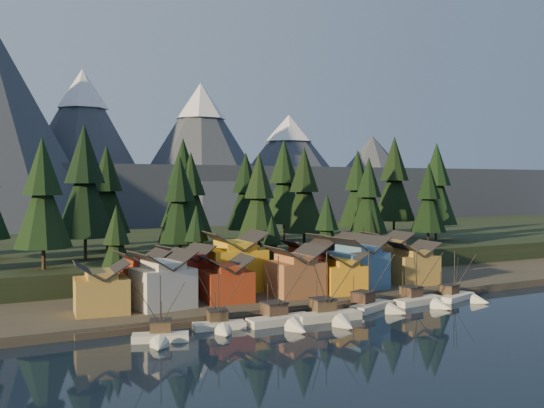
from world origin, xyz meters
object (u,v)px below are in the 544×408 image
boat_5 (424,294)px  house_front_1 (162,278)px  boat_4 (377,298)px  house_front_0 (101,286)px  house_back_1 (186,269)px  boat_3 (332,308)px  boat_6 (462,291)px  house_back_0 (141,275)px  boat_2 (284,312)px  boat_1 (220,317)px  boat_0 (160,328)px

boat_5 → house_front_1: (-45.55, 13.47, 4.43)m
boat_4 → boat_5: size_ratio=1.00×
boat_4 → house_front_0: size_ratio=1.29×
house_back_1 → boat_3: bearing=-67.8°
boat_6 → house_back_0: 60.33m
boat_4 → boat_6: 20.21m
house_front_0 → house_back_1: (17.27, 8.05, 0.56)m
boat_2 → boat_5: bearing=3.3°
boat_2 → boat_5: size_ratio=1.03×
house_back_1 → boat_1: bearing=-106.2°
boat_1 → house_front_1: 15.24m
boat_1 → boat_6: (50.10, 0.15, -0.10)m
boat_3 → house_back_0: bearing=141.3°
boat_1 → boat_6: bearing=11.3°
boat_3 → boat_4: boat_3 is taller
boat_6 → house_front_0: (-65.04, 13.82, 3.92)m
boat_0 → boat_2: (20.41, 0.80, 0.14)m
boat_6 → house_back_0: bearing=143.0°
boat_6 → house_back_1: 52.72m
boat_5 → house_front_1: 47.71m
boat_2 → house_front_0: size_ratio=1.33×
house_back_0 → boat_0: bearing=-102.9°
boat_3 → house_back_0: 34.53m
boat_4 → house_front_1: size_ratio=1.14×
boat_1 → house_back_1: (2.33, 22.01, 4.39)m
boat_4 → house_back_1: bearing=120.3°
house_back_1 → boat_6: bearing=-34.8°
boat_0 → boat_1: bearing=34.1°
boat_1 → house_back_0: size_ratio=1.15×
boat_2 → house_back_1: size_ratio=1.24×
boat_3 → house_front_1: boat_3 is taller
boat_1 → boat_2: size_ratio=0.85×
boat_5 → house_back_1: house_back_1 is taller
boat_2 → boat_3: (8.20, -1.27, 0.07)m
boat_0 → house_front_0: size_ratio=1.15×
boat_2 → house_front_1: bearing=132.9°
boat_2 → boat_6: size_ratio=1.16×
house_front_0 → house_front_1: bearing=4.9°
house_front_0 → boat_2: bearing=-26.2°
boat_1 → boat_4: 29.89m
boat_2 → house_front_1: (-14.89, 15.62, 4.29)m
house_front_1 → boat_0: bearing=-116.4°
boat_4 → boat_5: 10.85m
house_back_1 → house_front_1: bearing=-141.1°
boat_4 → house_front_1: bearing=137.3°
boat_2 → house_front_0: 29.83m
boat_1 → house_back_0: (-6.51, 20.58, 4.18)m
boat_0 → house_front_0: house_front_0 is taller
boat_6 → house_front_0: 66.60m
boat_4 → boat_6: (20.21, -0.08, -0.32)m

